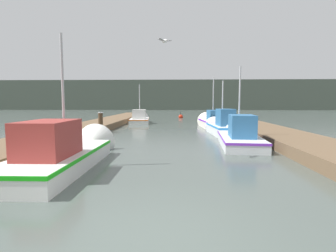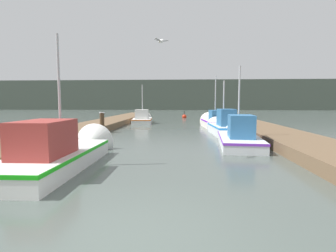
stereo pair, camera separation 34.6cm
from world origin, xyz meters
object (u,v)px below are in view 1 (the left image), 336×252
fishing_boat_2 (222,126)px  fishing_boat_3 (212,122)px  fishing_boat_1 (237,135)px  seagull_lead (165,41)px  fishing_boat_0 (69,151)px  fishing_boat_4 (140,119)px  channel_buoy (181,117)px  mooring_piling_0 (101,123)px  mooring_piling_1 (226,120)px

fishing_boat_2 → fishing_boat_3: fishing_boat_3 is taller
fishing_boat_1 → seagull_lead: bearing=-126.8°
fishing_boat_0 → fishing_boat_4: bearing=90.2°
fishing_boat_1 → fishing_boat_4: 14.56m
fishing_boat_2 → seagull_lead: 9.26m
channel_buoy → fishing_boat_3: bearing=-78.7°
fishing_boat_3 → mooring_piling_0: size_ratio=3.97×
fishing_boat_4 → mooring_piling_1: size_ratio=4.72×
fishing_boat_2 → mooring_piling_1: size_ratio=4.74×
fishing_boat_4 → channel_buoy: size_ratio=4.55×
fishing_boat_1 → fishing_boat_3: 8.39m
fishing_boat_1 → seagull_lead: size_ratio=12.04×
mooring_piling_0 → channel_buoy: 17.59m
fishing_boat_1 → mooring_piling_0: 9.14m
fishing_boat_1 → mooring_piling_1: bearing=87.8°
channel_buoy → seagull_lead: size_ratio=2.20×
fishing_boat_3 → channel_buoy: size_ratio=5.11×
fishing_boat_3 → fishing_boat_2: bearing=-93.9°
mooring_piling_1 → fishing_boat_3: bearing=-161.2°
fishing_boat_4 → mooring_piling_1: fishing_boat_4 is taller
fishing_boat_1 → seagull_lead: 6.49m
fishing_boat_3 → fishing_boat_1: bearing=-93.2°
fishing_boat_3 → seagull_lead: (-3.28, -12.33, 3.76)m
fishing_boat_1 → channel_buoy: bearing=102.0°
fishing_boat_4 → mooring_piling_0: bearing=-103.8°
fishing_boat_0 → seagull_lead: 4.97m
mooring_piling_1 → mooring_piling_0: bearing=-152.6°
fishing_boat_3 → mooring_piling_1: size_ratio=5.30×
fishing_boat_1 → mooring_piling_0: fishing_boat_1 is taller
mooring_piling_0 → mooring_piling_1: mooring_piling_0 is taller
mooring_piling_1 → channel_buoy: mooring_piling_1 is taller
fishing_boat_4 → mooring_piling_0: 8.95m
fishing_boat_2 → mooring_piling_1: (1.21, 4.96, 0.03)m
fishing_boat_0 → fishing_boat_3: fishing_boat_0 is taller
seagull_lead → mooring_piling_0: bearing=-101.7°
fishing_boat_2 → channel_buoy: size_ratio=4.57×
fishing_boat_0 → seagull_lead: size_ratio=12.85×
fishing_boat_0 → fishing_boat_2: (6.48, 8.73, 0.04)m
fishing_boat_0 → fishing_boat_3: size_ratio=1.14×
mooring_piling_0 → seagull_lead: 9.89m
mooring_piling_1 → fishing_boat_1: bearing=-96.9°
fishing_boat_2 → fishing_boat_1: bearing=-91.8°
seagull_lead → fishing_boat_4: bearing=-121.0°
fishing_boat_4 → channel_buoy: (4.18, 7.84, -0.21)m
fishing_boat_0 → fishing_boat_1: fishing_boat_0 is taller
mooring_piling_1 → channel_buoy: (-3.72, 11.88, -0.36)m
fishing_boat_0 → fishing_boat_2: bearing=52.9°
fishing_boat_0 → fishing_boat_1: bearing=35.8°
seagull_lead → mooring_piling_1: bearing=-152.0°
fishing_boat_0 → fishing_boat_4: fishing_boat_0 is taller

